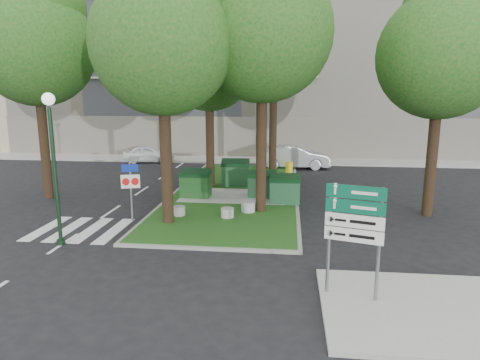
# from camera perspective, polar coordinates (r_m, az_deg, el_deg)

# --- Properties ---
(ground) EXTENTS (120.00, 120.00, 0.00)m
(ground) POSITION_cam_1_polar(r_m,az_deg,el_deg) (14.47, -6.46, -9.09)
(ground) COLOR black
(ground) RESTS_ON ground
(median_island) EXTENTS (6.00, 16.00, 0.12)m
(median_island) POSITION_cam_1_polar(r_m,az_deg,el_deg) (21.93, -0.54, -1.64)
(median_island) COLOR #1C4513
(median_island) RESTS_ON ground
(median_kerb) EXTENTS (6.30, 16.30, 0.10)m
(median_kerb) POSITION_cam_1_polar(r_m,az_deg,el_deg) (21.93, -0.54, -1.66)
(median_kerb) COLOR gray
(median_kerb) RESTS_ON ground
(sidewalk_corner) EXTENTS (5.00, 4.00, 0.12)m
(sidewalk_corner) POSITION_cam_1_polar(r_m,az_deg,el_deg) (11.43, 23.88, -15.64)
(sidewalk_corner) COLOR #999993
(sidewalk_corner) RESTS_ON ground
(building_sidewalk) EXTENTS (42.00, 3.00, 0.12)m
(building_sidewalk) POSITION_cam_1_polar(r_m,az_deg,el_deg) (32.23, 0.86, 2.67)
(building_sidewalk) COLOR #999993
(building_sidewalk) RESTS_ON ground
(zebra_crossing) EXTENTS (5.00, 3.00, 0.01)m
(zebra_crossing) POSITION_cam_1_polar(r_m,az_deg,el_deg) (16.99, -17.81, -6.39)
(zebra_crossing) COLOR silver
(zebra_crossing) RESTS_ON ground
(apartment_building) EXTENTS (41.00, 12.00, 16.00)m
(apartment_building) POSITION_cam_1_polar(r_m,az_deg,el_deg) (39.40, 2.01, 15.89)
(apartment_building) COLOR tan
(apartment_building) RESTS_ON ground
(tree_median_near_left) EXTENTS (5.20, 5.20, 10.53)m
(tree_median_near_left) POSITION_cam_1_polar(r_m,az_deg,el_deg) (16.52, -10.04, 19.18)
(tree_median_near_left) COLOR black
(tree_median_near_left) RESTS_ON ground
(tree_median_near_right) EXTENTS (5.60, 5.60, 11.46)m
(tree_median_near_right) POSITION_cam_1_polar(r_m,az_deg,el_deg) (17.99, 3.35, 20.85)
(tree_median_near_right) COLOR black
(tree_median_near_right) RESTS_ON ground
(tree_median_mid) EXTENTS (4.80, 4.80, 9.99)m
(tree_median_mid) POSITION_cam_1_polar(r_m,az_deg,el_deg) (22.67, -3.93, 16.38)
(tree_median_mid) COLOR black
(tree_median_mid) RESTS_ON ground
(tree_median_far) EXTENTS (5.80, 5.80, 11.93)m
(tree_median_far) POSITION_cam_1_polar(r_m,az_deg,el_deg) (25.45, 4.83, 18.89)
(tree_median_far) COLOR black
(tree_median_far) RESTS_ON ground
(tree_street_left) EXTENTS (5.40, 5.40, 11.00)m
(tree_street_left) POSITION_cam_1_polar(r_m,az_deg,el_deg) (22.56, -25.48, 17.06)
(tree_street_left) COLOR black
(tree_street_left) RESTS_ON ground
(tree_street_right) EXTENTS (5.00, 5.00, 10.06)m
(tree_street_right) POSITION_cam_1_polar(r_m,az_deg,el_deg) (19.28, 25.58, 16.15)
(tree_street_right) COLOR black
(tree_street_right) RESTS_ON ground
(dumpster_a) EXTENTS (1.47, 1.06, 1.33)m
(dumpster_a) POSITION_cam_1_polar(r_m,az_deg,el_deg) (20.76, -5.92, -0.49)
(dumpster_a) COLOR #103D13
(dumpster_a) RESTS_ON median_island
(dumpster_b) EXTENTS (1.60, 1.18, 1.41)m
(dumpster_b) POSITION_cam_1_polar(r_m,az_deg,el_deg) (23.14, -0.60, 0.94)
(dumpster_b) COLOR #12401C
(dumpster_b) RESTS_ON median_island
(dumpster_c) EXTENTS (1.41, 1.03, 1.25)m
(dumpster_c) POSITION_cam_1_polar(r_m,az_deg,el_deg) (20.70, 2.99, -0.58)
(dumpster_c) COLOR black
(dumpster_c) RESTS_ON median_island
(dumpster_d) EXTENTS (1.41, 1.00, 1.30)m
(dumpster_d) POSITION_cam_1_polar(r_m,az_deg,el_deg) (19.65, 5.99, -1.22)
(dumpster_d) COLOR #144224
(dumpster_d) RESTS_ON median_island
(bollard_left) EXTENTS (0.51, 0.51, 0.37)m
(bollard_left) POSITION_cam_1_polar(r_m,az_deg,el_deg) (17.83, -8.13, -4.09)
(bollard_left) COLOR gray
(bollard_left) RESTS_ON median_island
(bollard_right) EXTENTS (0.59, 0.59, 0.42)m
(bollard_right) POSITION_cam_1_polar(r_m,az_deg,el_deg) (18.16, 1.10, -3.59)
(bollard_right) COLOR #A09F9A
(bollard_right) RESTS_ON median_island
(bollard_mid) EXTENTS (0.53, 0.53, 0.38)m
(bollard_mid) POSITION_cam_1_polar(r_m,az_deg,el_deg) (17.38, -1.70, -4.37)
(bollard_mid) COLOR #989994
(bollard_mid) RESTS_ON median_island
(litter_bin) EXTENTS (0.45, 0.45, 0.78)m
(litter_bin) POSITION_cam_1_polar(r_m,az_deg,el_deg) (26.42, 6.57, 1.58)
(litter_bin) COLOR yellow
(litter_bin) RESTS_ON median_island
(street_lamp) EXTENTS (0.41, 0.41, 5.09)m
(street_lamp) POSITION_cam_1_polar(r_m,az_deg,el_deg) (15.25, -23.67, 3.50)
(street_lamp) COLOR black
(street_lamp) RESTS_ON ground
(traffic_sign_pole) EXTENTS (0.72, 0.25, 2.46)m
(traffic_sign_pole) POSITION_cam_1_polar(r_m,az_deg,el_deg) (17.52, -14.39, -0.32)
(traffic_sign_pole) COLOR slate
(traffic_sign_pole) RESTS_ON ground
(directional_sign) EXTENTS (1.36, 0.45, 2.82)m
(directional_sign) POSITION_cam_1_polar(r_m,az_deg,el_deg) (10.72, 15.02, -5.65)
(directional_sign) COLOR slate
(directional_sign) RESTS_ON sidewalk_corner
(car_white) EXTENTS (3.80, 1.84, 1.25)m
(car_white) POSITION_cam_1_polar(r_m,az_deg,el_deg) (32.16, -12.07, 3.41)
(car_white) COLOR white
(car_white) RESTS_ON ground
(car_silver) EXTENTS (4.90, 2.06, 1.57)m
(car_silver) POSITION_cam_1_polar(r_m,az_deg,el_deg) (29.17, 7.18, 3.07)
(car_silver) COLOR #B0B2B9
(car_silver) RESTS_ON ground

